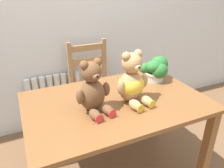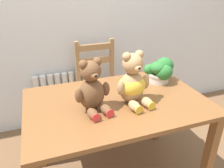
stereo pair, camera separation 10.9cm
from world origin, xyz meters
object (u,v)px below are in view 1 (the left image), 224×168
object	(u,v)px
wooden_chair_behind	(93,90)
teddy_bear_left	(93,90)
teddy_bear_right	(132,82)
potted_plant	(155,69)

from	to	relation	value
wooden_chair_behind	teddy_bear_left	size ratio (longest dim) A/B	2.84
teddy_bear_left	teddy_bear_right	size ratio (longest dim) A/B	0.95
teddy_bear_left	teddy_bear_right	xyz separation A→B (m)	(0.27, 0.00, -0.00)
wooden_chair_behind	potted_plant	world-z (taller)	wooden_chair_behind
teddy_bear_left	teddy_bear_right	world-z (taller)	teddy_bear_right
teddy_bear_right	teddy_bear_left	bearing A→B (deg)	-8.05
wooden_chair_behind	teddy_bear_right	xyz separation A→B (m)	(0.01, -0.77, 0.41)
teddy_bear_right	potted_plant	size ratio (longest dim) A/B	1.43
teddy_bear_left	potted_plant	xyz separation A→B (m)	(0.62, 0.22, -0.05)
wooden_chair_behind	potted_plant	xyz separation A→B (m)	(0.35, -0.55, 0.37)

